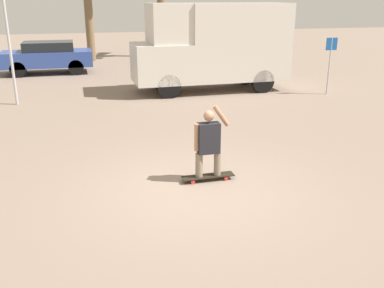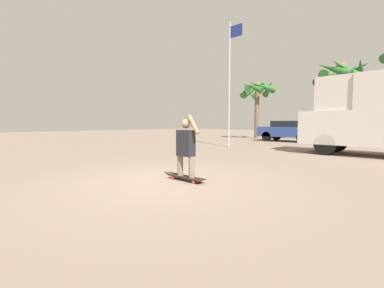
{
  "view_description": "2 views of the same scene",
  "coord_description": "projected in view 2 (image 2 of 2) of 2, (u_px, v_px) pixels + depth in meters",
  "views": [
    {
      "loc": [
        -2.0,
        -7.02,
        3.38
      ],
      "look_at": [
        0.15,
        0.89,
        0.59
      ],
      "focal_mm": 40.0,
      "sensor_mm": 36.0,
      "label": 1
    },
    {
      "loc": [
        4.46,
        -3.79,
        1.33
      ],
      "look_at": [
        0.15,
        0.74,
        0.82
      ],
      "focal_mm": 24.0,
      "sensor_mm": 36.0,
      "label": 2
    }
  ],
  "objects": [
    {
      "name": "flagpole",
      "position": [
        230.0,
        77.0,
        14.16
      ],
      "size": [
        0.85,
        0.12,
        6.83
      ],
      "color": "#B7B7BC",
      "rests_on": "ground_plane"
    },
    {
      "name": "skateboard",
      "position": [
        186.0,
        177.0,
        5.92
      ],
      "size": [
        1.04,
        0.24,
        0.09
      ],
      "color": "black",
      "rests_on": "ground_plane"
    },
    {
      "name": "person_skateboarder",
      "position": [
        186.0,
        145.0,
        5.86
      ],
      "size": [
        0.69,
        0.22,
        1.43
      ],
      "color": "gray",
      "rests_on": "skateboard"
    },
    {
      "name": "palm_tree_far_left",
      "position": [
        257.0,
        91.0,
        21.95
      ],
      "size": [
        3.14,
        3.12,
        4.99
      ],
      "color": "brown",
      "rests_on": "ground_plane"
    },
    {
      "name": "palm_tree_center_background",
      "position": [
        340.0,
        75.0,
        19.58
      ],
      "size": [
        3.92,
        4.08,
        6.16
      ],
      "color": "brown",
      "rests_on": "ground_plane"
    },
    {
      "name": "parked_car_blue",
      "position": [
        289.0,
        130.0,
        18.48
      ],
      "size": [
        4.1,
        1.82,
        1.49
      ],
      "color": "black",
      "rests_on": "ground_plane"
    },
    {
      "name": "ground_plane",
      "position": [
        165.0,
        181.0,
        5.9
      ],
      "size": [
        80.0,
        80.0,
        0.0
      ],
      "primitive_type": "plane",
      "color": "gray"
    }
  ]
}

